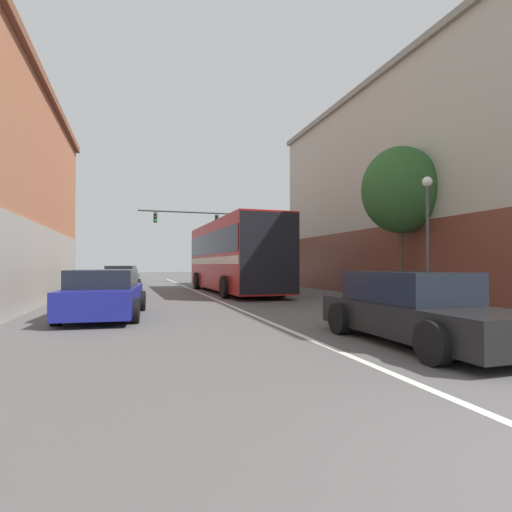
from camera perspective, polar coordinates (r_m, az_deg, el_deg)
name	(u,v)px	position (r m, az deg, el deg)	size (l,w,h in m)	color
lane_center_line	(206,295)	(19.16, -7.12, -5.62)	(0.14, 46.95, 0.01)	silver
building_right_storefront	(492,181)	(21.52, 30.70, 9.25)	(10.24, 25.42, 10.41)	#B7B2A3
bus	(233,254)	(21.10, -3.24, 0.33)	(3.13, 11.08, 3.66)	maroon
hatchback_foreground	(414,309)	(8.08, 21.62, -7.08)	(1.90, 4.48, 1.34)	black
parked_car_left_near	(115,285)	(18.09, -19.54, -3.89)	(2.16, 4.69, 1.25)	red
parked_car_left_mid	(122,278)	(24.46, -18.64, -3.06)	(2.22, 4.66, 1.40)	#285633
parked_car_left_far	(105,294)	(11.97, -20.80, -5.13)	(2.32, 4.70, 1.33)	navy
traffic_signal_gantry	(215,229)	(33.05, -5.85, 3.88)	(9.02, 0.36, 6.00)	#333338
street_lamp	(428,233)	(13.79, 23.32, 3.10)	(0.32, 0.32, 4.27)	#47474C
street_tree_near	(400,190)	(17.09, 19.94, 8.84)	(3.13, 2.82, 6.17)	#4C3823
street_tree_far	(267,234)	(30.92, 1.55, 3.13)	(3.43, 3.09, 5.72)	#3D2D1E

